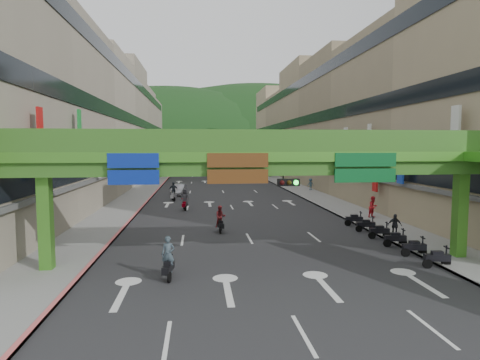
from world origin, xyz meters
name	(u,v)px	position (x,y,z in m)	size (l,w,h in m)	color
ground	(290,311)	(0.00, 0.00, 0.00)	(320.00, 320.00, 0.00)	black
road_slab	(219,185)	(0.00, 50.00, 0.01)	(18.00, 140.00, 0.02)	#28282B
sidewalk_left	(150,185)	(-11.00, 50.00, 0.07)	(4.00, 140.00, 0.15)	gray
sidewalk_right	(286,184)	(11.00, 50.00, 0.07)	(4.00, 140.00, 0.15)	gray
curb_left	(162,185)	(-9.10, 50.00, 0.09)	(0.20, 140.00, 0.18)	#CC5959
curb_right	(274,184)	(9.10, 50.00, 0.09)	(0.20, 140.00, 0.18)	gray
building_row_left	(97,125)	(-18.93, 50.00, 9.46)	(12.80, 95.00, 19.00)	#9E937F
building_row_right	(333,127)	(18.93, 50.00, 9.46)	(12.80, 95.00, 19.00)	gray
overpass_near	(285,167)	(0.93, 5.38, 5.21)	(28.00, 12.27, 7.10)	#4C9E2D
overpass_far	(215,150)	(0.00, 65.00, 5.40)	(28.00, 2.20, 7.10)	#4C9E2D
hill_left	(170,160)	(-15.00, 160.00, 0.00)	(168.00, 140.00, 112.00)	#1C4419
hill_right	(256,159)	(25.00, 180.00, 0.00)	(208.00, 176.00, 128.00)	#1C4419
bunting_string	(229,149)	(0.00, 30.00, 5.96)	(26.00, 0.36, 0.47)	black
scooter_rider_near	(168,259)	(-4.88, 4.22, 0.96)	(0.70, 1.60, 2.06)	black
scooter_rider_mid	(220,219)	(-1.83, 14.26, 1.00)	(0.84, 1.60, 1.96)	black
scooter_rider_left	(173,191)	(-6.23, 31.53, 1.10)	(1.14, 1.58, 2.17)	gray
scooter_rider_far	(185,199)	(-4.74, 24.73, 1.07)	(0.93, 1.60, 2.11)	#74000D
parked_scooter_row	(387,235)	(8.80, 10.00, 0.52)	(1.60, 11.59, 1.08)	black
car_silver	(179,190)	(-5.86, 36.95, 0.70)	(1.48, 4.23, 1.39)	#A0A0A8
car_yellow	(210,172)	(-0.79, 73.39, 0.62)	(1.47, 3.66, 1.25)	#CFC714
pedestrian_red	(373,209)	(11.53, 18.13, 0.91)	(0.89, 0.69, 1.83)	red
pedestrian_dark	(395,227)	(9.80, 10.95, 0.78)	(0.91, 0.38, 1.55)	#22242A
pedestrian_blue	(310,185)	(12.20, 39.67, 0.80)	(0.75, 0.48, 1.61)	#314D5D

